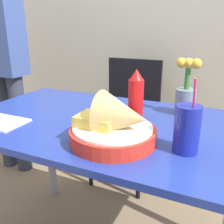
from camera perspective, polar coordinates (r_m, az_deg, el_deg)
dining_table at (r=1.06m, az=-1.66°, el=-7.28°), size 1.19×0.70×0.73m
chair_far_window at (r=1.82m, az=4.01°, el=0.48°), size 0.40×0.40×0.87m
food_basket at (r=0.80m, az=0.94°, el=-3.22°), size 0.28×0.28×0.17m
ketchup_bottle at (r=1.00m, az=5.47°, el=3.63°), size 0.06×0.06×0.21m
drink_cup at (r=0.78m, az=16.74°, el=-4.10°), size 0.08×0.08×0.23m
flower_vase at (r=1.11m, az=16.55°, el=4.22°), size 0.10×0.09×0.24m
napkin at (r=1.08m, az=-23.74°, el=-2.17°), size 0.18×0.14×0.01m
person_standing at (r=1.97m, az=-23.70°, el=11.84°), size 0.32×0.18×1.57m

